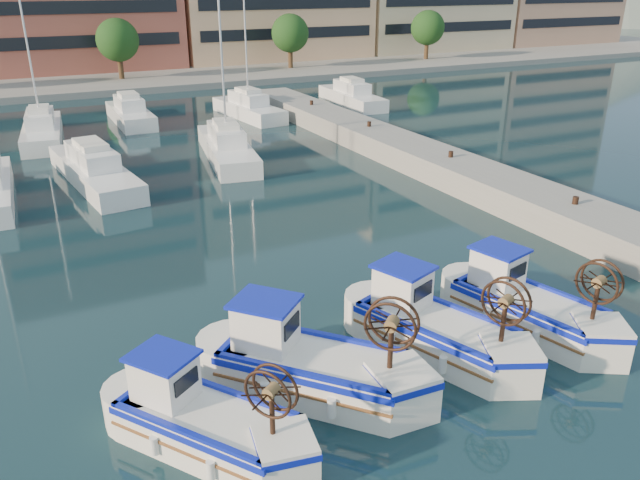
{
  "coord_description": "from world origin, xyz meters",
  "views": [
    {
      "loc": [
        -6.82,
        -10.44,
        9.53
      ],
      "look_at": [
        1.84,
        6.64,
        1.5
      ],
      "focal_mm": 35.0,
      "sensor_mm": 36.0,
      "label": 1
    }
  ],
  "objects_px": {
    "fishing_boat_c": "(433,326)",
    "fishing_boat_d": "(526,305)",
    "fishing_boat_a": "(203,419)",
    "fishing_boat_b": "(308,363)"
  },
  "relations": [
    {
      "from": "fishing_boat_c",
      "to": "fishing_boat_d",
      "type": "bearing_deg",
      "value": -23.8
    },
    {
      "from": "fishing_boat_c",
      "to": "fishing_boat_d",
      "type": "xyz_separation_m",
      "value": [
        3.16,
        -0.2,
        -0.01
      ]
    },
    {
      "from": "fishing_boat_a",
      "to": "fishing_boat_c",
      "type": "height_order",
      "value": "fishing_boat_c"
    },
    {
      "from": "fishing_boat_d",
      "to": "fishing_boat_c",
      "type": "bearing_deg",
      "value": 162.1
    },
    {
      "from": "fishing_boat_a",
      "to": "fishing_boat_d",
      "type": "distance_m",
      "value": 9.92
    },
    {
      "from": "fishing_boat_a",
      "to": "fishing_boat_c",
      "type": "distance_m",
      "value": 6.79
    },
    {
      "from": "fishing_boat_b",
      "to": "fishing_boat_a",
      "type": "bearing_deg",
      "value": 152.72
    },
    {
      "from": "fishing_boat_a",
      "to": "fishing_boat_c",
      "type": "bearing_deg",
      "value": -27.6
    },
    {
      "from": "fishing_boat_a",
      "to": "fishing_boat_b",
      "type": "xyz_separation_m",
      "value": [
        2.9,
        0.75,
        0.1
      ]
    },
    {
      "from": "fishing_boat_a",
      "to": "fishing_boat_d",
      "type": "bearing_deg",
      "value": -31.05
    }
  ]
}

